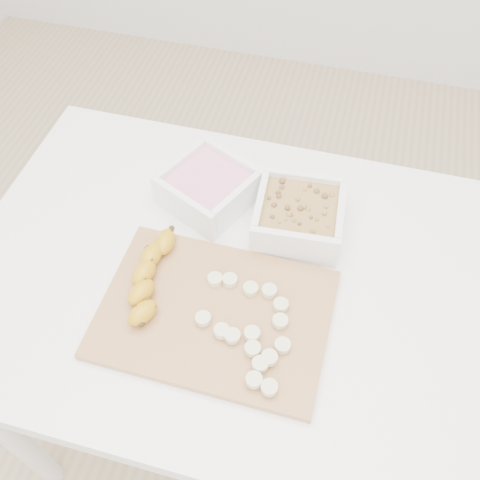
% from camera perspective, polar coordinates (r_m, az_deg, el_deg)
% --- Properties ---
extents(ground, '(3.50, 3.50, 0.00)m').
position_cam_1_polar(ground, '(1.64, -0.28, -18.14)').
color(ground, '#C6AD89').
rests_on(ground, ground).
extents(table, '(1.00, 0.70, 0.75)m').
position_cam_1_polar(table, '(1.05, -0.43, -6.43)').
color(table, white).
rests_on(table, ground).
extents(bowl_yogurt, '(0.21, 0.21, 0.07)m').
position_cam_1_polar(bowl_yogurt, '(1.05, -3.38, 5.68)').
color(bowl_yogurt, white).
rests_on(bowl_yogurt, table).
extents(bowl_granola, '(0.17, 0.17, 0.07)m').
position_cam_1_polar(bowl_granola, '(1.00, 6.28, 2.57)').
color(bowl_granola, white).
rests_on(bowl_granola, table).
extents(cutting_board, '(0.39, 0.28, 0.01)m').
position_cam_1_polar(cutting_board, '(0.91, -2.71, -7.85)').
color(cutting_board, '#AD7C4B').
rests_on(cutting_board, table).
extents(banana, '(0.07, 0.20, 0.03)m').
position_cam_1_polar(banana, '(0.93, -9.58, -3.94)').
color(banana, '#B7830F').
rests_on(banana, cutting_board).
extents(banana_slices, '(0.17, 0.20, 0.02)m').
position_cam_1_polar(banana_slices, '(0.88, 1.19, -9.35)').
color(banana_slices, beige).
rests_on(banana_slices, cutting_board).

